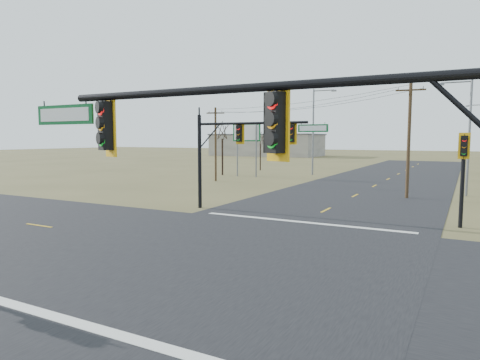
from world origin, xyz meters
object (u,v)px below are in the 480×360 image
pedestal_signal_ne (463,160)px  bare_tree_b (260,138)px  utility_pole_near (409,138)px  utility_pole_far (216,143)px  mast_arm_near (272,147)px  streetlight_c (315,127)px  highway_sign (247,139)px  streetlight_a (467,131)px  mast_arm_far (243,141)px  bare_tree_a (222,130)px

pedestal_signal_ne → bare_tree_b: (-26.56, 31.56, 1.19)m
utility_pole_near → bare_tree_b: (-22.67, 21.08, 0.08)m
bare_tree_b → pedestal_signal_ne: bearing=-49.9°
utility_pole_near → bare_tree_b: utility_pole_near is taller
utility_pole_far → mast_arm_near: bearing=-57.1°
bare_tree_b → streetlight_c: bearing=-22.4°
highway_sign → streetlight_a: size_ratio=0.69×
mast_arm_near → utility_pole_far: size_ratio=1.30×
streetlight_a → bare_tree_b: 31.79m
mast_arm_near → streetlight_a: (2.78, 31.86, 0.73)m
utility_pole_far → highway_sign: (0.54, 6.30, 0.32)m
mast_arm_near → mast_arm_far: 19.34m
mast_arm_near → streetlight_c: bearing=131.4°
mast_arm_near → utility_pole_far: (-21.25, 32.82, -0.30)m
streetlight_a → streetlight_c: (-17.06, 13.60, 0.82)m
bare_tree_a → utility_pole_far: bearing=-65.0°
streetlight_c → bare_tree_a: bearing=-148.1°
highway_sign → streetlight_c: bearing=33.4°
streetlight_a → streetlight_c: bearing=124.6°
pedestal_signal_ne → streetlight_c: 32.61m
pedestal_signal_ne → streetlight_c: streetlight_c is taller
streetlight_a → mast_arm_far: bearing=-146.1°
utility_pole_near → streetlight_c: streetlight_c is taller
mast_arm_far → pedestal_signal_ne: bearing=-3.5°
highway_sign → streetlight_a: bearing=-28.4°
mast_arm_far → bare_tree_a: 27.37m
highway_sign → bare_tree_a: bare_tree_a is taller
mast_arm_far → pedestal_signal_ne: mast_arm_far is taller
mast_arm_far → utility_pole_far: bearing=118.6°
streetlight_c → mast_arm_far: bearing=-77.9°
mast_arm_near → bare_tree_b: mast_arm_near is taller
streetlight_c → bare_tree_a: streetlight_c is taller
utility_pole_near → utility_pole_far: 20.67m
mast_arm_near → highway_sign: 44.26m
utility_pole_near → streetlight_c: bearing=127.5°
streetlight_c → bare_tree_a: (-10.19, -5.73, -0.35)m
mast_arm_near → streetlight_a: size_ratio=1.11×
utility_pole_near → bare_tree_b: 30.95m
utility_pole_near → streetlight_c: (-13.19, 17.18, 1.40)m
utility_pole_near → pedestal_signal_ne: bearing=-69.6°
utility_pole_near → highway_sign: 22.41m
utility_pole_far → highway_sign: utility_pole_far is taller
utility_pole_near → bare_tree_a: bearing=153.9°
utility_pole_near → mast_arm_near: bearing=-87.8°
bare_tree_a → streetlight_c: bearing=29.4°
bare_tree_b → utility_pole_far: bearing=-81.4°
streetlight_a → streetlight_c: streetlight_c is taller
bare_tree_a → mast_arm_near: bearing=-58.4°
streetlight_c → bare_tree_b: size_ratio=1.82×
utility_pole_near → highway_sign: size_ratio=1.39×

